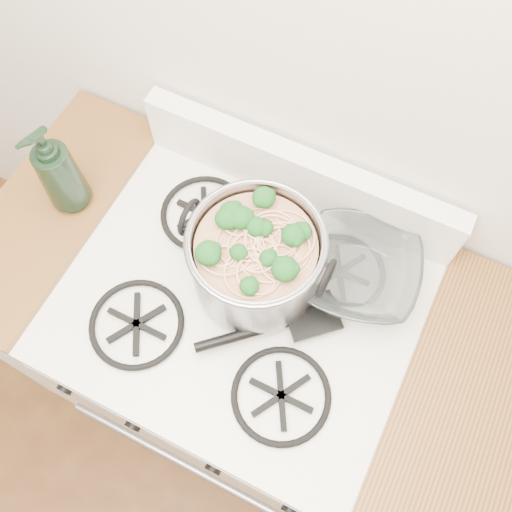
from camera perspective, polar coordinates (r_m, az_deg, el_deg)
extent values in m
plane|color=silver|center=(1.04, 6.72, 20.64)|extent=(3.60, 0.00, 3.60)
cube|color=white|center=(1.72, -1.19, -10.22)|extent=(0.76, 0.65, 0.81)
cube|color=white|center=(1.27, -1.59, -4.73)|extent=(0.76, 0.65, 0.04)
cube|color=black|center=(1.67, -6.36, -19.39)|extent=(0.58, 0.02, 0.46)
cube|color=black|center=(1.24, -1.63, -4.21)|extent=(0.60, 0.56, 0.02)
cylinder|color=black|center=(1.39, -18.41, -12.23)|extent=(0.04, 0.03, 0.04)
cylinder|color=black|center=(1.33, -12.03, -15.97)|extent=(0.04, 0.03, 0.04)
cylinder|color=black|center=(1.30, -4.13, -20.15)|extent=(0.04, 0.03, 0.04)
cylinder|color=black|center=(1.29, 3.57, -23.70)|extent=(0.04, 0.03, 0.04)
cube|color=silver|center=(1.83, -15.50, -2.75)|extent=(0.25, 0.65, 0.88)
cube|color=#562F14|center=(1.43, -19.97, 4.29)|extent=(0.25, 0.65, 0.04)
cylinder|color=gray|center=(1.16, 0.00, -0.37)|extent=(0.27, 0.27, 0.18)
torus|color=gray|center=(1.09, 0.00, 1.50)|extent=(0.28, 0.28, 0.01)
torus|color=black|center=(1.15, -6.68, 3.87)|extent=(0.01, 0.08, 0.08)
torus|color=black|center=(1.09, 7.03, -2.23)|extent=(0.01, 0.08, 0.08)
cylinder|color=#A7724E|center=(1.17, 0.00, -0.63)|extent=(0.24, 0.24, 0.15)
sphere|color=#154F18|center=(1.09, 0.00, 1.43)|extent=(0.04, 0.04, 0.04)
sphere|color=#154F18|center=(1.09, 0.00, 1.43)|extent=(0.04, 0.04, 0.04)
sphere|color=#154F18|center=(1.09, 0.00, 1.43)|extent=(0.04, 0.04, 0.04)
sphere|color=#154F18|center=(1.09, 0.00, 1.43)|extent=(0.04, 0.04, 0.04)
sphere|color=#154F18|center=(1.09, 0.00, 1.43)|extent=(0.04, 0.04, 0.04)
sphere|color=#154F18|center=(1.09, 0.00, 1.43)|extent=(0.04, 0.04, 0.04)
sphere|color=#154F18|center=(1.09, 0.00, 1.43)|extent=(0.04, 0.04, 0.04)
sphere|color=#154F18|center=(1.09, 0.00, 1.43)|extent=(0.04, 0.04, 0.04)
sphere|color=#154F18|center=(1.09, 0.00, 1.43)|extent=(0.04, 0.04, 0.04)
sphere|color=#154F18|center=(1.09, 0.00, 1.43)|extent=(0.04, 0.04, 0.04)
sphere|color=#154F18|center=(1.09, 0.00, 1.43)|extent=(0.04, 0.04, 0.04)
sphere|color=#154F18|center=(1.09, 0.00, 1.43)|extent=(0.04, 0.04, 0.04)
sphere|color=#154F18|center=(1.09, 0.00, 1.43)|extent=(0.04, 0.04, 0.04)
imported|color=white|center=(1.25, 10.15, -1.64)|extent=(0.12, 0.12, 0.03)
imported|color=black|center=(1.30, -19.30, 8.21)|extent=(0.12, 0.12, 0.25)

